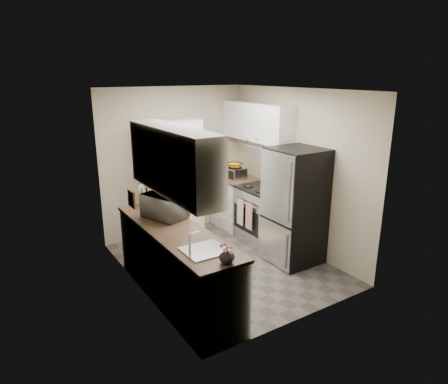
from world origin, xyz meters
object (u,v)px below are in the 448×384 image
at_px(pantry_cabinet, 172,181).
at_px(wine_bottle, 147,199).
at_px(refrigerator, 295,206).
at_px(toaster_oven, 235,173).
at_px(electric_range, 262,214).
at_px(microwave, 165,206).

height_order(pantry_cabinet, wine_bottle, pantry_cabinet).
bearing_deg(refrigerator, pantry_cabinet, 123.46).
bearing_deg(toaster_oven, wine_bottle, -163.39).
bearing_deg(electric_range, refrigerator, -92.48).
bearing_deg(wine_bottle, toaster_oven, 18.66).
xyz_separation_m(refrigerator, wine_bottle, (-1.91, 0.89, 0.20)).
bearing_deg(microwave, pantry_cabinet, -49.29).
bearing_deg(wine_bottle, pantry_cabinet, 47.24).
distance_m(microwave, wine_bottle, 0.47).
bearing_deg(toaster_oven, pantry_cabinet, 168.44).
distance_m(pantry_cabinet, toaster_oven, 1.15).
bearing_deg(refrigerator, wine_bottle, 154.87).
distance_m(refrigerator, toaster_oven, 1.55).
height_order(pantry_cabinet, microwave, pantry_cabinet).
xyz_separation_m(pantry_cabinet, refrigerator, (1.14, -1.73, -0.15)).
distance_m(pantry_cabinet, refrigerator, 2.07).
height_order(electric_range, refrigerator, refrigerator).
height_order(refrigerator, microwave, refrigerator).
bearing_deg(refrigerator, electric_range, 87.52).
xyz_separation_m(electric_range, refrigerator, (-0.03, -0.80, 0.37)).
relative_size(pantry_cabinet, microwave, 3.63).
relative_size(pantry_cabinet, refrigerator, 1.18).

